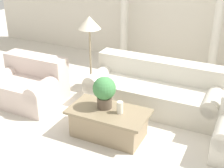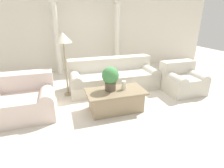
{
  "view_description": "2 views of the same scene",
  "coord_description": "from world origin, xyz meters",
  "px_view_note": "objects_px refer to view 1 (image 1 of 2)",
  "views": [
    {
      "loc": [
        1.83,
        -4.1,
        2.79
      ],
      "look_at": [
        -0.08,
        -0.14,
        0.7
      ],
      "focal_mm": 50.0,
      "sensor_mm": 36.0,
      "label": 1
    },
    {
      "loc": [
        -1.02,
        -3.61,
        1.87
      ],
      "look_at": [
        0.02,
        -0.31,
        0.52
      ],
      "focal_mm": 28.0,
      "sensor_mm": 36.0,
      "label": 2
    }
  ],
  "objects_px": {
    "coffee_table": "(109,123)",
    "potted_plant": "(104,91)",
    "sofa_long": "(155,89)",
    "floor_lamp": "(89,27)",
    "loveseat": "(29,84)"
  },
  "relations": [
    {
      "from": "sofa_long",
      "to": "loveseat",
      "type": "bearing_deg",
      "value": -159.22
    },
    {
      "from": "potted_plant",
      "to": "coffee_table",
      "type": "bearing_deg",
      "value": -31.87
    },
    {
      "from": "loveseat",
      "to": "potted_plant",
      "type": "height_order",
      "value": "potted_plant"
    },
    {
      "from": "sofa_long",
      "to": "floor_lamp",
      "type": "relative_size",
      "value": 1.53
    },
    {
      "from": "loveseat",
      "to": "coffee_table",
      "type": "distance_m",
      "value": 1.88
    },
    {
      "from": "floor_lamp",
      "to": "loveseat",
      "type": "bearing_deg",
      "value": -143.02
    },
    {
      "from": "coffee_table",
      "to": "potted_plant",
      "type": "relative_size",
      "value": 2.43
    },
    {
      "from": "coffee_table",
      "to": "potted_plant",
      "type": "height_order",
      "value": "potted_plant"
    },
    {
      "from": "sofa_long",
      "to": "loveseat",
      "type": "xyz_separation_m",
      "value": [
        -2.15,
        -0.82,
        0.01
      ]
    },
    {
      "from": "coffee_table",
      "to": "floor_lamp",
      "type": "relative_size",
      "value": 0.78
    },
    {
      "from": "loveseat",
      "to": "floor_lamp",
      "type": "bearing_deg",
      "value": 36.98
    },
    {
      "from": "sofa_long",
      "to": "floor_lamp",
      "type": "height_order",
      "value": "floor_lamp"
    },
    {
      "from": "coffee_table",
      "to": "floor_lamp",
      "type": "distance_m",
      "value": 1.8
    },
    {
      "from": "sofa_long",
      "to": "floor_lamp",
      "type": "xyz_separation_m",
      "value": [
        -1.23,
        -0.12,
        1.02
      ]
    },
    {
      "from": "potted_plant",
      "to": "floor_lamp",
      "type": "bearing_deg",
      "value": 128.34
    }
  ]
}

